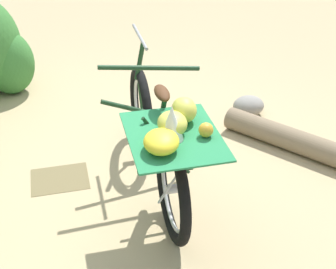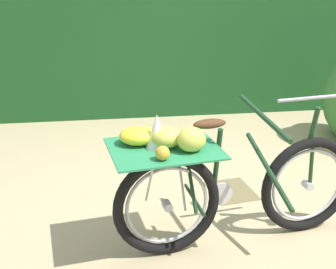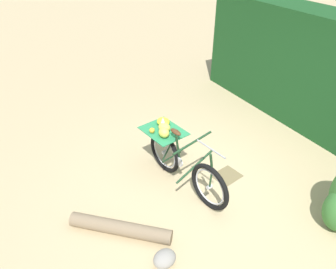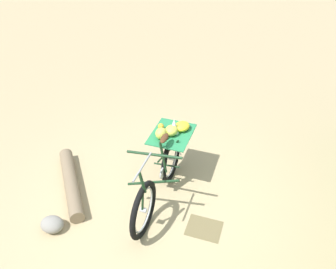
% 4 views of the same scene
% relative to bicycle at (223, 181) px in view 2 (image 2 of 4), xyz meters
% --- Properties ---
extents(ground_plane, '(60.00, 60.00, 0.00)m').
position_rel_bicycle_xyz_m(ground_plane, '(-0.29, 0.35, -0.49)').
color(ground_plane, tan).
extents(foliage_hedge, '(1.71, 5.37, 2.22)m').
position_rel_bicycle_xyz_m(foliage_hedge, '(-3.28, 0.16, 0.62)').
color(foliage_hedge, '#19471E').
rests_on(foliage_hedge, ground_plane).
extents(bicycle, '(0.71, 1.78, 1.03)m').
position_rel_bicycle_xyz_m(bicycle, '(0.00, 0.00, 0.00)').
color(bicycle, black).
rests_on(bicycle, ground_plane).
extents(leaf_litter_patch, '(0.44, 0.36, 0.01)m').
position_rel_bicycle_xyz_m(leaf_litter_patch, '(-0.70, 0.40, -0.49)').
color(leaf_litter_patch, olive).
rests_on(leaf_litter_patch, ground_plane).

